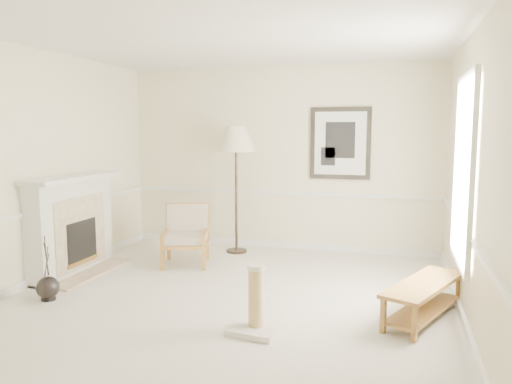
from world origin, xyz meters
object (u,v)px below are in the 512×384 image
at_px(floor_lamp, 236,143).
at_px(bench, 424,294).
at_px(floor_vase, 48,288).
at_px(scratching_post, 256,311).
at_px(armchair, 186,232).

bearing_deg(floor_lamp, bench, -38.28).
height_order(floor_vase, scratching_post, floor_vase).
distance_m(floor_vase, scratching_post, 2.50).
height_order(armchair, floor_lamp, floor_lamp).
bearing_deg(floor_lamp, floor_vase, -116.50).
xyz_separation_m(floor_lamp, scratching_post, (1.14, -2.91, -1.51)).
bearing_deg(bench, armchair, 157.84).
relative_size(bench, scratching_post, 2.12).
height_order(floor_vase, bench, floor_vase).
bearing_deg(scratching_post, armchair, 128.11).
bearing_deg(bench, scratching_post, -153.16).
xyz_separation_m(floor_vase, bench, (4.04, 0.58, 0.12)).
relative_size(floor_vase, scratching_post, 1.14).
bearing_deg(armchair, floor_vase, -131.69).
relative_size(armchair, floor_lamp, 0.43).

